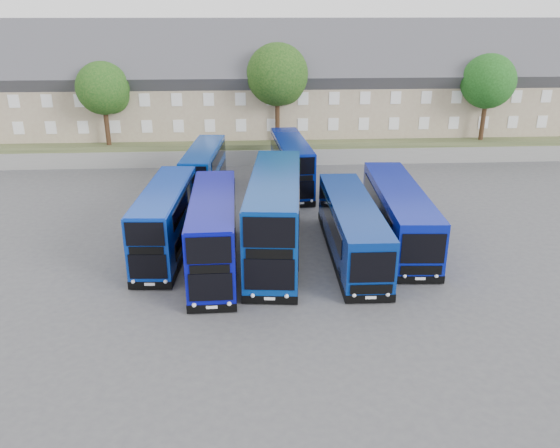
{
  "coord_description": "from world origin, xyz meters",
  "views": [
    {
      "loc": [
        -0.96,
        -26.69,
        13.82
      ],
      "look_at": [
        0.86,
        2.92,
        2.2
      ],
      "focal_mm": 35.0,
      "sensor_mm": 36.0,
      "label": 1
    }
  ],
  "objects_px": {
    "dd_front_mid": "(214,234)",
    "tree_west": "(105,90)",
    "tree_far": "(517,72)",
    "tree_mid": "(279,77)",
    "dd_front_left": "(166,222)",
    "tree_east": "(489,83)",
    "coach_east_a": "(352,229)"
  },
  "relations": [
    {
      "from": "dd_front_left",
      "to": "tree_mid",
      "type": "relative_size",
      "value": 1.12
    },
    {
      "from": "tree_west",
      "to": "tree_far",
      "type": "bearing_deg",
      "value": 9.46
    },
    {
      "from": "dd_front_mid",
      "to": "tree_far",
      "type": "xyz_separation_m",
      "value": [
        31.09,
        30.16,
        5.65
      ]
    },
    {
      "from": "dd_front_mid",
      "to": "tree_mid",
      "type": "relative_size",
      "value": 1.17
    },
    {
      "from": "tree_west",
      "to": "tree_far",
      "type": "distance_m",
      "value": 42.58
    },
    {
      "from": "tree_east",
      "to": "tree_far",
      "type": "relative_size",
      "value": 0.94
    },
    {
      "from": "tree_east",
      "to": "tree_west",
      "type": "bearing_deg",
      "value": -180.0
    },
    {
      "from": "dd_front_mid",
      "to": "tree_far",
      "type": "bearing_deg",
      "value": 43.18
    },
    {
      "from": "dd_front_left",
      "to": "tree_east",
      "type": "xyz_separation_m",
      "value": [
        28.09,
        20.82,
        5.41
      ]
    },
    {
      "from": "dd_front_left",
      "to": "tree_far",
      "type": "xyz_separation_m",
      "value": [
        34.09,
        27.82,
        5.75
      ]
    },
    {
      "from": "tree_west",
      "to": "tree_far",
      "type": "relative_size",
      "value": 0.88
    },
    {
      "from": "coach_east_a",
      "to": "tree_west",
      "type": "height_order",
      "value": "tree_west"
    },
    {
      "from": "tree_east",
      "to": "dd_front_left",
      "type": "bearing_deg",
      "value": -143.45
    },
    {
      "from": "tree_far",
      "to": "tree_west",
      "type": "bearing_deg",
      "value": -170.54
    },
    {
      "from": "dd_front_mid",
      "to": "coach_east_a",
      "type": "distance_m",
      "value": 8.21
    },
    {
      "from": "tree_west",
      "to": "tree_far",
      "type": "height_order",
      "value": "tree_far"
    },
    {
      "from": "coach_east_a",
      "to": "tree_west",
      "type": "bearing_deg",
      "value": 131.87
    },
    {
      "from": "dd_front_left",
      "to": "dd_front_mid",
      "type": "xyz_separation_m",
      "value": [
        3.0,
        -2.34,
        0.1
      ]
    },
    {
      "from": "dd_front_left",
      "to": "tree_west",
      "type": "relative_size",
      "value": 1.34
    },
    {
      "from": "dd_front_left",
      "to": "dd_front_mid",
      "type": "bearing_deg",
      "value": -34.33
    },
    {
      "from": "tree_west",
      "to": "tree_mid",
      "type": "bearing_deg",
      "value": 1.79
    },
    {
      "from": "tree_mid",
      "to": "tree_east",
      "type": "bearing_deg",
      "value": -1.43
    },
    {
      "from": "tree_mid",
      "to": "tree_far",
      "type": "xyz_separation_m",
      "value": [
        26.0,
        6.5,
        -0.34
      ]
    },
    {
      "from": "tree_west",
      "to": "tree_mid",
      "type": "xyz_separation_m",
      "value": [
        16.0,
        0.5,
        1.02
      ]
    },
    {
      "from": "tree_west",
      "to": "tree_mid",
      "type": "relative_size",
      "value": 0.83
    },
    {
      "from": "tree_far",
      "to": "dd_front_mid",
      "type": "bearing_deg",
      "value": -135.87
    },
    {
      "from": "dd_front_mid",
      "to": "coach_east_a",
      "type": "bearing_deg",
      "value": 7.84
    },
    {
      "from": "dd_front_mid",
      "to": "tree_far",
      "type": "distance_m",
      "value": 43.68
    },
    {
      "from": "tree_mid",
      "to": "tree_east",
      "type": "relative_size",
      "value": 1.12
    },
    {
      "from": "tree_mid",
      "to": "dd_front_mid",
      "type": "bearing_deg",
      "value": -102.14
    },
    {
      "from": "dd_front_left",
      "to": "tree_far",
      "type": "distance_m",
      "value": 44.38
    },
    {
      "from": "dd_front_mid",
      "to": "tree_west",
      "type": "relative_size",
      "value": 1.4
    }
  ]
}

